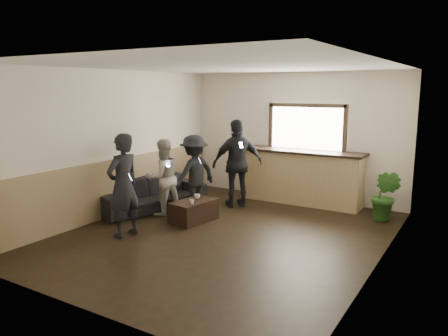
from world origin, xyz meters
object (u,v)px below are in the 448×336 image
Objects in this scene: person_c at (194,173)px; person_d at (238,163)px; sofa at (151,194)px; person_b at (163,177)px; bar_counter at (301,173)px; person_a at (123,185)px; cup_a at (197,196)px; cup_b at (192,202)px; coffee_table at (194,211)px; potted_plant at (386,196)px.

person_c is 0.84× the size of person_d.
person_b is at bearing -90.90° from sofa.
person_c is at bearing -42.66° from sofa.
person_a is at bearing -115.44° from bar_counter.
person_d is at bearing 168.70° from person_b.
person_a is at bearing 12.72° from person_c.
cup_a reaches higher than cup_b.
cup_b is at bearing -63.13° from coffee_table.
potted_plant is at bearing 140.41° from person_b.
potted_plant is 2.95m from person_d.
person_d is (0.70, 2.61, 0.05)m from person_a.
potted_plant is at bearing 135.95° from person_a.
coffee_table is 0.59× the size of person_b.
potted_plant is 4.77m from person_a.
person_d is at bearing 169.55° from person_a.
person_c is at bearing 122.39° from cup_b.
person_b reaches higher than cup_b.
person_a is at bearing 35.16° from person_b.
person_c reaches higher than sofa.
cup_b is at bearing -112.89° from bar_counter.
sofa is 0.64m from person_b.
coffee_table is (-1.19, -2.34, -0.44)m from bar_counter.
person_d reaches higher than cup_a.
person_d is (0.20, 1.19, 0.48)m from cup_a.
sofa is 4.57m from potted_plant.
person_a reaches higher than person_b.
bar_counter is 2.66m from coffee_table.
person_b is at bearing 162.30° from cup_b.
person_d reaches higher than person_c.
cup_a is at bearing -74.59° from sofa.
coffee_table is at bearing -78.22° from cup_a.
coffee_table is 0.34m from cup_b.
person_a reaches higher than cup_a.
cup_b is 1.64m from person_d.
bar_counter reaches higher than cup_a.
person_c is at bearing -133.95° from bar_counter.
person_c is (-1.63, -1.69, 0.13)m from bar_counter.
person_a reaches higher than potted_plant.
person_c is at bearing -178.09° from person_a.
cup_a is (-1.22, -2.18, -0.20)m from bar_counter.
person_c is at bearing 175.64° from person_b.
person_d reaches higher than sofa.
person_c is (0.09, 1.92, -0.10)m from person_a.
person_c reaches higher than cup_a.
sofa is at bearing -8.97° from person_d.
sofa reaches higher than cup_b.
cup_a is 0.08× the size of person_b.
coffee_table is at bearing 110.08° from person_b.
coffee_table is 1.53m from person_a.
potted_plant is at bearing 29.31° from cup_a.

